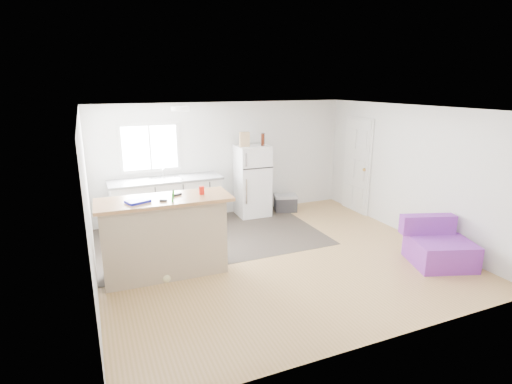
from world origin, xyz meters
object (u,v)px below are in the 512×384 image
red_cup (202,190)px  bottle_left (263,140)px  kitchen_cabinets (167,202)px  bottle_right (263,139)px  blue_tray (138,201)px  cooler (286,203)px  mop (167,266)px  cleaner_jug (174,265)px  cardboard_box (244,139)px  peninsula (164,236)px  purple_seat (438,247)px  refrigerator (252,181)px

red_cup → bottle_left: 2.76m
kitchen_cabinets → bottle_right: size_ratio=8.74×
red_cup → bottle_right: size_ratio=0.48×
kitchen_cabinets → red_cup: bearing=-86.8°
red_cup → blue_tray: red_cup is taller
cooler → red_cup: 3.34m
mop → bottle_left: 3.61m
cleaner_jug → cardboard_box: size_ratio=1.05×
bottle_left → red_cup: bearing=-133.3°
peninsula → purple_seat: (4.04, -1.32, -0.33)m
refrigerator → blue_tray: (-2.61, -2.15, 0.44)m
cleaner_jug → peninsula: bearing=152.6°
peninsula → red_cup: (0.59, -0.00, 0.64)m
peninsula → cooler: (3.04, 2.01, -0.40)m
cooler → purple_seat: 3.47m
purple_seat → red_cup: (-3.45, 1.32, 0.97)m
refrigerator → bottle_left: (0.19, -0.10, 0.88)m
mop → blue_tray: 1.03m
red_cup → bottle_left: bottle_left is taller
refrigerator → mop: (-2.29, -2.31, -0.53)m
cooler → blue_tray: (-3.38, -2.08, 1.00)m
kitchen_cabinets → refrigerator: bearing=-0.7°
refrigerator → peninsula: bearing=-136.2°
mop → blue_tray: mop is taller
peninsula → bottle_left: bearing=40.4°
mop → cooler: bearing=23.1°
purple_seat → cardboard_box: 4.13m
bottle_right → kitchen_cabinets: bearing=-179.6°
purple_seat → mop: 4.20m
peninsula → cleaner_jug: size_ratio=6.13×
refrigerator → bottle_left: 0.91m
kitchen_cabinets → bottle_right: 2.37m
purple_seat → bottle_left: size_ratio=4.38×
refrigerator → blue_tray: size_ratio=5.04×
cleaner_jug → cooler: bearing=32.3°
peninsula → kitchen_cabinets: bearing=79.7°
mop → bottle_right: bottle_right is taller
cardboard_box → bottle_right: bearing=7.8°
bottle_left → bottle_right: bearing=63.4°
blue_tray → bottle_right: 3.61m
cooler → bottle_left: size_ratio=2.26×
bottle_right → refrigerator: bearing=-178.1°
blue_tray → peninsula: bearing=11.8°
refrigerator → purple_seat: 3.87m
cardboard_box → bottle_left: (0.39, -0.05, -0.02)m
cleaner_jug → red_cup: bearing=2.7°
peninsula → mop: bearing=-93.6°
refrigerator → bottle_left: size_ratio=6.05×
peninsula → red_cup: red_cup is taller
peninsula → cardboard_box: size_ratio=6.43×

